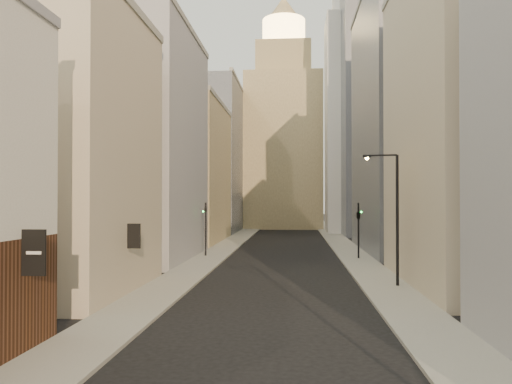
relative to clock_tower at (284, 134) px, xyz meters
name	(u,v)px	position (x,y,z in m)	size (l,w,h in m)	color
sidewalk_left	(228,245)	(-5.50, -37.00, -17.56)	(3.00, 140.00, 0.15)	gray
sidewalk_right	(343,246)	(7.50, -37.00, -17.56)	(3.00, 140.00, 0.15)	gray
left_bldg_beige	(65,152)	(-11.00, -66.00, -9.63)	(8.00, 12.00, 16.00)	#BBAC91
left_bldg_grey	(148,147)	(-11.00, -50.00, -7.63)	(8.00, 16.00, 20.00)	#9A9AA0
left_bldg_tan	(190,174)	(-11.00, -32.00, -9.13)	(8.00, 18.00, 17.00)	#958157
left_bldg_wingrid	(216,159)	(-11.00, -12.00, -5.63)	(8.00, 20.00, 24.00)	gray
right_bldg_beige	(473,123)	(13.00, -62.00, -7.63)	(8.00, 16.00, 20.00)	#BBAC91
right_bldg_wingrid	(403,124)	(13.00, -42.00, -4.63)	(8.00, 20.00, 26.00)	gray
highrise	(403,70)	(19.00, -14.00, 8.02)	(21.00, 23.00, 51.20)	gray
clock_tower	(284,134)	(0.00, 0.00, 0.00)	(14.00, 14.00, 44.90)	#958157
white_tower	(351,115)	(11.00, -14.00, 0.97)	(8.00, 8.00, 41.50)	silver
streetlamp_mid	(394,211)	(8.03, -62.93, -13.04)	(2.10, 0.43, 8.04)	black
traffic_light_left	(206,217)	(-6.10, -48.16, -13.95)	(0.61, 0.56, 5.00)	black
traffic_light_right	(358,217)	(7.66, -49.12, -13.83)	(0.62, 0.58, 5.00)	black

